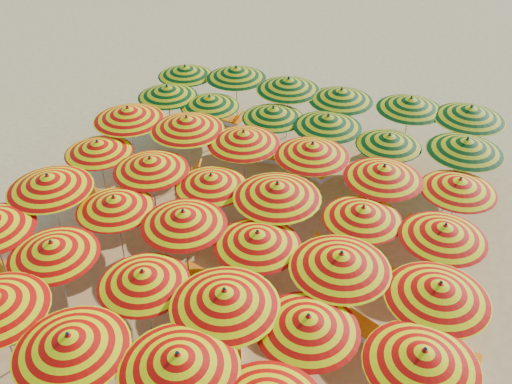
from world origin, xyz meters
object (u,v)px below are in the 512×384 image
umbrella_17 (439,291)px  lounger_8 (91,195)px  umbrella_18 (98,147)px  lounger_10 (199,227)px  umbrella_37 (236,73)px  umbrella_16 (341,261)px  umbrella_30 (167,91)px  umbrella_34 (389,140)px  beachgoer_a (245,214)px  umbrella_26 (244,137)px  lounger_7 (444,353)px  lounger_11 (337,257)px  umbrella_27 (312,150)px  umbrella_29 (459,185)px  umbrella_9 (225,298)px  umbrella_33 (328,121)px  umbrella_28 (384,172)px  umbrella_14 (183,218)px  umbrella_40 (411,104)px  umbrella_7 (52,249)px  umbrella_3 (178,362)px  umbrella_31 (210,101)px  lounger_12 (411,287)px  umbrella_24 (128,114)px  lounger_21 (225,119)px  umbrella_25 (187,123)px  umbrella_39 (341,95)px  umbrella_36 (185,71)px  umbrella_13 (114,203)px  umbrella_32 (273,113)px  umbrella_10 (308,323)px  lounger_9 (172,222)px  umbrella_21 (277,190)px  lounger_19 (308,168)px  umbrella_23 (444,232)px  umbrella_19 (150,164)px  lounger_5 (205,281)px  umbrella_15 (257,239)px  umbrella_22 (363,213)px  umbrella_38 (288,84)px  lounger_20 (367,180)px  umbrella_12 (49,182)px  lounger_14 (179,174)px  umbrella_41 (470,113)px  lounger_15 (294,196)px  lounger_18 (258,155)px  lounger_3 (206,354)px

umbrella_17 → lounger_8: size_ratio=1.78×
umbrella_18 → lounger_10: size_ratio=1.56×
umbrella_37 → umbrella_16: bearing=-53.2°
umbrella_30 → umbrella_34: bearing=-1.6°
beachgoer_a → umbrella_26: bearing=-17.1°
lounger_7 → lounger_11: 4.24m
umbrella_27 → umbrella_29: bearing=-0.1°
umbrella_9 → umbrella_33: (-0.24, 9.10, -0.15)m
umbrella_26 → umbrella_28: umbrella_26 is taller
umbrella_9 → umbrella_29: (4.45, 7.02, -0.26)m
umbrella_9 → umbrella_18: umbrella_9 is taller
umbrella_14 → umbrella_40: umbrella_40 is taller
umbrella_7 → umbrella_18: umbrella_7 is taller
umbrella_3 → umbrella_28: size_ratio=1.18×
umbrella_28 → umbrella_31: (-7.14, 2.53, -0.18)m
lounger_7 → lounger_12: same height
umbrella_24 → lounger_21: size_ratio=1.76×
umbrella_25 → umbrella_37: 4.62m
umbrella_39 → umbrella_36: bearing=179.7°
umbrella_13 → umbrella_16: bearing=-1.5°
umbrella_33 → umbrella_36: 7.08m
umbrella_18 → umbrella_32: umbrella_32 is taller
umbrella_7 → umbrella_33: (4.65, 9.06, 0.05)m
umbrella_10 → lounger_9: bearing=145.2°
umbrella_21 → lounger_9: bearing=-179.1°
umbrella_36 → lounger_19: size_ratio=1.64×
umbrella_10 → umbrella_40: 11.26m
umbrella_23 → umbrella_36: bearing=149.7°
umbrella_29 → lounger_8: size_ratio=1.59×
umbrella_39 → lounger_19: size_ratio=1.53×
umbrella_19 → umbrella_39: size_ratio=1.08×
lounger_5 → umbrella_15: bearing=20.3°
lounger_10 → umbrella_22: bearing=13.1°
umbrella_24 → lounger_19: umbrella_24 is taller
umbrella_30 → umbrella_31: umbrella_30 is taller
umbrella_38 → lounger_20: (3.83, -2.03, -2.20)m
umbrella_37 → lounger_8: (-2.53, -6.92, -2.15)m
umbrella_13 → umbrella_12: bearing=-176.1°
umbrella_7 → umbrella_13: bearing=83.0°
lounger_12 → lounger_14: bearing=-176.6°
umbrella_34 → umbrella_39: umbrella_39 is taller
umbrella_17 → beachgoer_a: (-6.12, 2.80, -1.61)m
umbrella_30 → umbrella_37: size_ratio=0.88×
umbrella_19 → umbrella_32: (2.28, 4.77, -0.10)m
umbrella_23 → umbrella_30: (-11.03, 4.62, -0.03)m
umbrella_41 → lounger_15: size_ratio=1.58×
umbrella_30 → lounger_18: 4.30m
lounger_3 → umbrella_21: bearing=-117.8°
umbrella_13 → umbrella_23: bearing=13.7°
umbrella_14 → umbrella_39: bearing=77.1°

